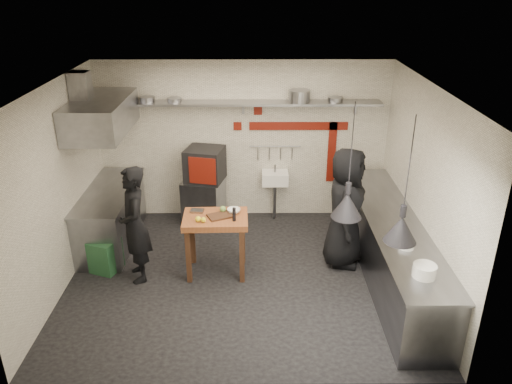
{
  "coord_description": "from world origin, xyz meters",
  "views": [
    {
      "loc": [
        0.18,
        -6.21,
        4.13
      ],
      "look_at": [
        0.21,
        0.3,
        1.23
      ],
      "focal_mm": 35.0,
      "sensor_mm": 36.0,
      "label": 1
    }
  ],
  "objects_px": {
    "oven_stand": "(204,201)",
    "combi_oven": "(205,165)",
    "green_bin": "(105,255)",
    "chef_left": "(135,225)",
    "chef_right": "(345,208)",
    "prep_table": "(216,245)"
  },
  "relations": [
    {
      "from": "combi_oven",
      "to": "green_bin",
      "type": "height_order",
      "value": "combi_oven"
    },
    {
      "from": "green_bin",
      "to": "chef_right",
      "type": "xyz_separation_m",
      "value": [
        3.57,
        0.21,
        0.67
      ]
    },
    {
      "from": "combi_oven",
      "to": "chef_left",
      "type": "xyz_separation_m",
      "value": [
        -0.84,
        -1.77,
        -0.23
      ]
    },
    {
      "from": "chef_left",
      "to": "chef_right",
      "type": "relative_size",
      "value": 0.93
    },
    {
      "from": "chef_right",
      "to": "oven_stand",
      "type": "bearing_deg",
      "value": 73.35
    },
    {
      "from": "green_bin",
      "to": "chef_right",
      "type": "height_order",
      "value": "chef_right"
    },
    {
      "from": "combi_oven",
      "to": "chef_left",
      "type": "bearing_deg",
      "value": -102.27
    },
    {
      "from": "combi_oven",
      "to": "prep_table",
      "type": "height_order",
      "value": "combi_oven"
    },
    {
      "from": "combi_oven",
      "to": "prep_table",
      "type": "relative_size",
      "value": 0.66
    },
    {
      "from": "oven_stand",
      "to": "chef_left",
      "type": "relative_size",
      "value": 0.46
    },
    {
      "from": "combi_oven",
      "to": "chef_right",
      "type": "relative_size",
      "value": 0.33
    },
    {
      "from": "oven_stand",
      "to": "chef_left",
      "type": "height_order",
      "value": "chef_left"
    },
    {
      "from": "oven_stand",
      "to": "combi_oven",
      "type": "height_order",
      "value": "combi_oven"
    },
    {
      "from": "chef_right",
      "to": "chef_left",
      "type": "bearing_deg",
      "value": 112.33
    },
    {
      "from": "chef_right",
      "to": "green_bin",
      "type": "bearing_deg",
      "value": 108.07
    },
    {
      "from": "combi_oven",
      "to": "prep_table",
      "type": "xyz_separation_m",
      "value": [
        0.29,
        -1.63,
        -0.63
      ]
    },
    {
      "from": "combi_oven",
      "to": "chef_left",
      "type": "relative_size",
      "value": 0.35
    },
    {
      "from": "combi_oven",
      "to": "chef_right",
      "type": "bearing_deg",
      "value": -18.87
    },
    {
      "from": "oven_stand",
      "to": "prep_table",
      "type": "height_order",
      "value": "prep_table"
    },
    {
      "from": "chef_left",
      "to": "prep_table",
      "type": "bearing_deg",
      "value": 77.76
    },
    {
      "from": "oven_stand",
      "to": "green_bin",
      "type": "height_order",
      "value": "oven_stand"
    },
    {
      "from": "oven_stand",
      "to": "green_bin",
      "type": "distance_m",
      "value": 2.07
    }
  ]
}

